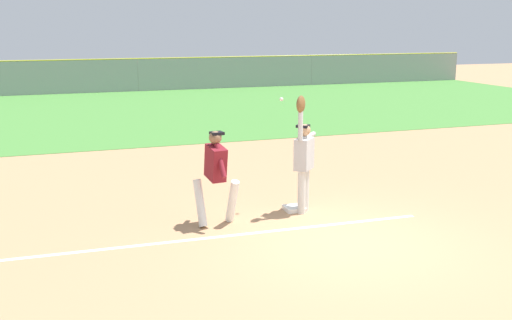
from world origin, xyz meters
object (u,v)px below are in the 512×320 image
object	(u,v)px
parked_car_blue	(147,75)
runner	(216,171)
fielder	(304,156)
parked_car_silver	(240,72)
baseball	(281,99)
parked_car_green	(328,69)
parked_car_tan	(51,77)
first_base	(294,208)

from	to	relation	value
parked_car_blue	runner	bearing A→B (deg)	-92.69
fielder	parked_car_silver	distance (m)	26.04
fielder	parked_car_silver	xyz separation A→B (m)	(6.70, 25.16, -0.45)
fielder	parked_car_silver	world-z (taller)	fielder
baseball	parked_car_green	size ratio (longest dim) A/B	0.02
parked_car_blue	fielder	bearing A→B (deg)	-88.70
runner	parked_car_tan	distance (m)	25.57
parked_car_blue	parked_car_green	bearing A→B (deg)	5.97
baseball	parked_car_silver	world-z (taller)	baseball
runner	parked_car_blue	size ratio (longest dim) A/B	0.38
baseball	parked_car_green	distance (m)	28.49
fielder	baseball	distance (m)	1.15
first_base	fielder	world-z (taller)	fielder
baseball	parked_car_silver	xyz separation A→B (m)	(7.04, 24.84, -1.49)
runner	parked_car_silver	bearing A→B (deg)	64.40
fielder	baseball	size ratio (longest dim) A/B	30.81
parked_car_blue	parked_car_green	xyz separation A→B (m)	(11.96, 0.53, 0.00)
first_base	parked_car_tan	distance (m)	25.49
baseball	fielder	bearing A→B (deg)	-44.21
baseball	parked_car_green	world-z (taller)	baseball
parked_car_green	first_base	bearing A→B (deg)	-110.71
first_base	parked_car_silver	bearing A→B (deg)	74.75
runner	parked_car_tan	bearing A→B (deg)	88.71
baseball	parked_car_silver	size ratio (longest dim) A/B	0.02
fielder	parked_car_green	bearing A→B (deg)	-73.04
parked_car_silver	fielder	bearing A→B (deg)	-105.60
first_base	parked_car_tan	size ratio (longest dim) A/B	0.09
fielder	parked_car_tan	world-z (taller)	fielder
baseball	parked_car_tan	distance (m)	25.32
parked_car_tan	parked_car_blue	bearing A→B (deg)	-4.30
first_base	parked_car_green	xyz separation A→B (m)	(13.00, 25.36, 0.63)
parked_car_tan	parked_car_blue	size ratio (longest dim) A/B	0.98
parked_car_tan	parked_car_green	bearing A→B (deg)	-0.34
first_base	parked_car_blue	size ratio (longest dim) A/B	0.08
runner	parked_car_silver	world-z (taller)	runner
parked_car_tan	parked_car_silver	size ratio (longest dim) A/B	1.00
parked_car_silver	parked_car_blue	bearing A→B (deg)	-178.94
baseball	parked_car_blue	size ratio (longest dim) A/B	0.02
parked_car_silver	parked_car_green	world-z (taller)	same
parked_car_tan	parked_car_green	world-z (taller)	same
runner	baseball	distance (m)	1.91
runner	baseball	size ratio (longest dim) A/B	23.24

